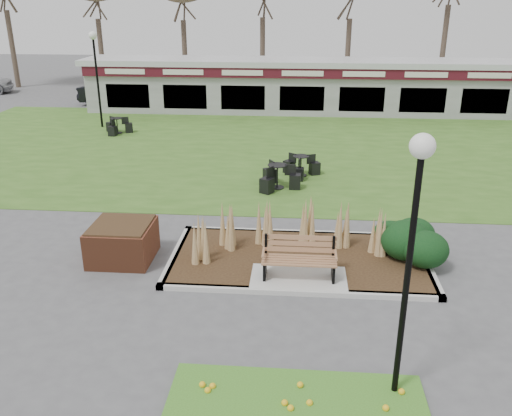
# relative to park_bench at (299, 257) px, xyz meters

# --- Properties ---
(ground) EXTENTS (100.00, 100.00, 0.00)m
(ground) POSITION_rel_park_bench_xyz_m (0.00, -0.25, -0.59)
(ground) COLOR #515154
(ground) RESTS_ON ground
(lawn) EXTENTS (34.00, 16.00, 0.02)m
(lawn) POSITION_rel_park_bench_xyz_m (0.00, 11.75, -0.58)
(lawn) COLOR #37611E
(lawn) RESTS_ON ground
(planting_bed) EXTENTS (6.75, 3.40, 1.27)m
(planting_bed) POSITION_rel_park_bench_xyz_m (1.27, 1.10, -0.22)
(planting_bed) COLOR black
(planting_bed) RESTS_ON ground
(park_bench) EXTENTS (1.70, 0.66, 0.93)m
(park_bench) POSITION_rel_park_bench_xyz_m (0.00, 0.00, 0.00)
(park_bench) COLOR #996945
(park_bench) RESTS_ON ground
(brick_planter) EXTENTS (1.50, 1.50, 0.95)m
(brick_planter) POSITION_rel_park_bench_xyz_m (-4.40, 0.75, -0.11)
(brick_planter) COLOR brown
(brick_planter) RESTS_ON ground
(food_pavilion) EXTENTS (24.60, 3.40, 2.90)m
(food_pavilion) POSITION_rel_park_bench_xyz_m (0.00, 19.71, 0.89)
(food_pavilion) COLOR gray
(food_pavilion) RESTS_ON ground
(lamp_post_near_left) EXTENTS (0.37, 0.37, 4.43)m
(lamp_post_near_left) POSITION_rel_park_bench_xyz_m (1.62, -3.75, 2.64)
(lamp_post_near_left) COLOR black
(lamp_post_near_left) RESTS_ON ground
(lamp_post_far_left) EXTENTS (0.38, 0.38, 4.61)m
(lamp_post_far_left) POSITION_rel_park_bench_xyz_m (-9.99, 14.97, 2.77)
(lamp_post_far_left) COLOR black
(lamp_post_far_left) RESTS_ON ground
(bistro_set_a) EXTENTS (1.38, 1.28, 0.74)m
(bistro_set_a) POSITION_rel_park_bench_xyz_m (-8.78, 13.71, -0.32)
(bistro_set_a) COLOR black
(bistro_set_a) RESTS_ON ground
(bistro_set_c) EXTENTS (1.38, 1.56, 0.83)m
(bistro_set_c) POSITION_rel_park_bench_xyz_m (-0.79, 6.40, -0.29)
(bistro_set_c) COLOR black
(bistro_set_c) RESTS_ON ground
(bistro_set_d) EXTENTS (1.40, 1.31, 0.75)m
(bistro_set_d) POSITION_rel_park_bench_xyz_m (0.01, 7.83, -0.32)
(bistro_set_d) COLOR black
(bistro_set_d) RESTS_ON ground
(car_black) EXTENTS (4.81, 2.07, 1.54)m
(car_black) POSITION_rel_park_bench_xyz_m (-10.94, 20.75, 0.18)
(car_black) COLOR black
(car_black) RESTS_ON ground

